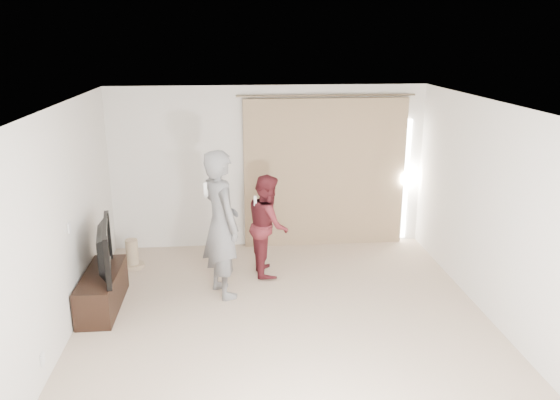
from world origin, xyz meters
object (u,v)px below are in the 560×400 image
(tv, at_px, (98,249))
(person_man, at_px, (221,224))
(tv_console, at_px, (102,290))
(person_woman, at_px, (268,225))

(tv, distance_m, person_man, 1.55)
(tv_console, xyz_separation_m, person_woman, (2.17, 0.90, 0.50))
(tv, relative_size, person_woman, 0.76)
(tv_console, bearing_deg, person_man, 9.84)
(tv, relative_size, person_man, 0.57)
(person_man, height_order, person_woman, person_man)
(tv_console, distance_m, tv, 0.56)
(tv, bearing_deg, person_man, -91.05)
(person_man, bearing_deg, tv, -170.16)
(tv_console, bearing_deg, person_woman, 22.53)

